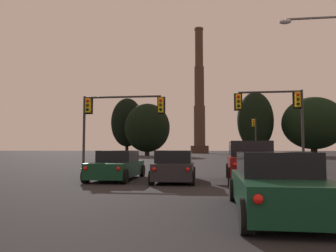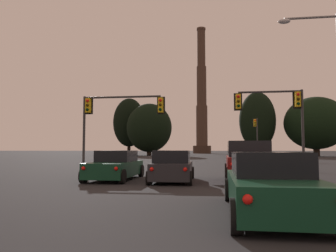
{
  "view_description": "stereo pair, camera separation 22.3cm",
  "coord_description": "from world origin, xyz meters",
  "px_view_note": "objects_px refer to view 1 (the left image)",
  "views": [
    {
      "loc": [
        1.36,
        -1.94,
        1.5
      ],
      "look_at": [
        -1.86,
        22.95,
        3.27
      ],
      "focal_mm": 35.0,
      "sensor_mm": 36.0,
      "label": 1
    },
    {
      "loc": [
        1.58,
        -1.91,
        1.5
      ],
      "look_at": [
        -1.86,
        22.95,
        3.27
      ],
      "focal_mm": 35.0,
      "sensor_mm": 36.0,
      "label": 2
    }
  ],
  "objects_px": {
    "sedan_left_lane_front": "(117,166)",
    "traffic_light_far_right": "(255,132)",
    "sedan_right_lane_second": "(277,185)",
    "smokestack": "(199,103)",
    "traffic_light_overhead_right": "(279,109)",
    "street_lamp": "(331,77)",
    "traffic_light_overhead_left": "(112,113)",
    "hatchback_center_lane_front": "(174,167)",
    "suv_right_lane_front": "(250,162)"
  },
  "relations": [
    {
      "from": "hatchback_center_lane_front",
      "to": "sedan_right_lane_second",
      "type": "bearing_deg",
      "value": -68.32
    },
    {
      "from": "suv_right_lane_front",
      "to": "sedan_right_lane_second",
      "type": "bearing_deg",
      "value": -90.55
    },
    {
      "from": "traffic_light_overhead_left",
      "to": "traffic_light_far_right",
      "type": "distance_m",
      "value": 28.32
    },
    {
      "from": "hatchback_center_lane_front",
      "to": "traffic_light_overhead_left",
      "type": "distance_m",
      "value": 9.92
    },
    {
      "from": "suv_right_lane_front",
      "to": "smokestack",
      "type": "relative_size",
      "value": 0.11
    },
    {
      "from": "suv_right_lane_front",
      "to": "traffic_light_overhead_right",
      "type": "relative_size",
      "value": 0.89
    },
    {
      "from": "sedan_right_lane_second",
      "to": "traffic_light_far_right",
      "type": "height_order",
      "value": "traffic_light_far_right"
    },
    {
      "from": "sedan_left_lane_front",
      "to": "street_lamp",
      "type": "height_order",
      "value": "street_lamp"
    },
    {
      "from": "traffic_light_overhead_right",
      "to": "smokestack",
      "type": "bearing_deg",
      "value": 95.26
    },
    {
      "from": "hatchback_center_lane_front",
      "to": "traffic_light_overhead_right",
      "type": "xyz_separation_m",
      "value": [
        6.4,
        8.22,
        3.59
      ]
    },
    {
      "from": "suv_right_lane_front",
      "to": "smokestack",
      "type": "xyz_separation_m",
      "value": [
        -5.54,
        99.95,
        16.78
      ]
    },
    {
      "from": "traffic_light_far_right",
      "to": "suv_right_lane_front",
      "type": "bearing_deg",
      "value": -97.93
    },
    {
      "from": "sedan_left_lane_front",
      "to": "sedan_right_lane_second",
      "type": "height_order",
      "value": "same"
    },
    {
      "from": "sedan_right_lane_second",
      "to": "traffic_light_far_right",
      "type": "relative_size",
      "value": 0.8
    },
    {
      "from": "sedan_right_lane_second",
      "to": "traffic_light_overhead_right",
      "type": "relative_size",
      "value": 0.85
    },
    {
      "from": "sedan_left_lane_front",
      "to": "traffic_light_far_right",
      "type": "bearing_deg",
      "value": 70.84
    },
    {
      "from": "hatchback_center_lane_front",
      "to": "sedan_right_lane_second",
      "type": "distance_m",
      "value": 7.87
    },
    {
      "from": "street_lamp",
      "to": "smokestack",
      "type": "relative_size",
      "value": 0.19
    },
    {
      "from": "traffic_light_overhead_right",
      "to": "smokestack",
      "type": "height_order",
      "value": "smokestack"
    },
    {
      "from": "street_lamp",
      "to": "sedan_left_lane_front",
      "type": "bearing_deg",
      "value": -170.57
    },
    {
      "from": "suv_right_lane_front",
      "to": "sedan_right_lane_second",
      "type": "height_order",
      "value": "suv_right_lane_front"
    },
    {
      "from": "traffic_light_overhead_left",
      "to": "sedan_right_lane_second",
      "type": "bearing_deg",
      "value": -59.99
    },
    {
      "from": "suv_right_lane_front",
      "to": "smokestack",
      "type": "distance_m",
      "value": 101.5
    },
    {
      "from": "sedan_right_lane_second",
      "to": "smokestack",
      "type": "relative_size",
      "value": 0.11
    },
    {
      "from": "hatchback_center_lane_front",
      "to": "traffic_light_far_right",
      "type": "distance_m",
      "value": 33.69
    },
    {
      "from": "traffic_light_overhead_right",
      "to": "sedan_left_lane_front",
      "type": "bearing_deg",
      "value": -141.07
    },
    {
      "from": "traffic_light_overhead_right",
      "to": "street_lamp",
      "type": "distance_m",
      "value": 6.0
    },
    {
      "from": "traffic_light_overhead_right",
      "to": "traffic_light_far_right",
      "type": "xyz_separation_m",
      "value": [
        1.53,
        24.36,
        -0.37
      ]
    },
    {
      "from": "suv_right_lane_front",
      "to": "traffic_light_far_right",
      "type": "relative_size",
      "value": 0.84
    },
    {
      "from": "suv_right_lane_front",
      "to": "traffic_light_far_right",
      "type": "bearing_deg",
      "value": 83.66
    },
    {
      "from": "traffic_light_overhead_left",
      "to": "street_lamp",
      "type": "xyz_separation_m",
      "value": [
        13.24,
        -5.1,
        1.11
      ]
    },
    {
      "from": "sedan_left_lane_front",
      "to": "traffic_light_overhead_left",
      "type": "bearing_deg",
      "value": 109.25
    },
    {
      "from": "suv_right_lane_front",
      "to": "street_lamp",
      "type": "bearing_deg",
      "value": 26.32
    },
    {
      "from": "sedan_left_lane_front",
      "to": "sedan_right_lane_second",
      "type": "bearing_deg",
      "value": -52.74
    },
    {
      "from": "hatchback_center_lane_front",
      "to": "traffic_light_overhead_left",
      "type": "xyz_separation_m",
      "value": [
        -5.37,
        7.59,
        3.45
      ]
    },
    {
      "from": "traffic_light_overhead_left",
      "to": "traffic_light_overhead_right",
      "type": "bearing_deg",
      "value": 3.06
    },
    {
      "from": "hatchback_center_lane_front",
      "to": "traffic_light_far_right",
      "type": "xyz_separation_m",
      "value": [
        7.94,
        32.58,
        3.22
      ]
    },
    {
      "from": "sedan_left_lane_front",
      "to": "traffic_light_far_right",
      "type": "height_order",
      "value": "traffic_light_far_right"
    },
    {
      "from": "sedan_left_lane_front",
      "to": "traffic_light_overhead_left",
      "type": "height_order",
      "value": "traffic_light_overhead_left"
    },
    {
      "from": "street_lamp",
      "to": "sedan_right_lane_second",
      "type": "bearing_deg",
      "value": -115.86
    },
    {
      "from": "sedan_left_lane_front",
      "to": "hatchback_center_lane_front",
      "type": "bearing_deg",
      "value": -13.75
    },
    {
      "from": "traffic_light_overhead_left",
      "to": "smokestack",
      "type": "relative_size",
      "value": 0.14
    },
    {
      "from": "traffic_light_overhead_left",
      "to": "traffic_light_overhead_right",
      "type": "relative_size",
      "value": 1.1
    },
    {
      "from": "hatchback_center_lane_front",
      "to": "smokestack",
      "type": "height_order",
      "value": "smokestack"
    },
    {
      "from": "suv_right_lane_front",
      "to": "traffic_light_far_right",
      "type": "height_order",
      "value": "traffic_light_far_right"
    },
    {
      "from": "sedan_right_lane_second",
      "to": "traffic_light_overhead_left",
      "type": "height_order",
      "value": "traffic_light_overhead_left"
    },
    {
      "from": "traffic_light_overhead_right",
      "to": "traffic_light_far_right",
      "type": "height_order",
      "value": "traffic_light_far_right"
    },
    {
      "from": "sedan_left_lane_front",
      "to": "hatchback_center_lane_front",
      "type": "relative_size",
      "value": 1.13
    },
    {
      "from": "sedan_left_lane_front",
      "to": "traffic_light_far_right",
      "type": "distance_m",
      "value": 33.84
    },
    {
      "from": "traffic_light_far_right",
      "to": "smokestack",
      "type": "height_order",
      "value": "smokestack"
    }
  ]
}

